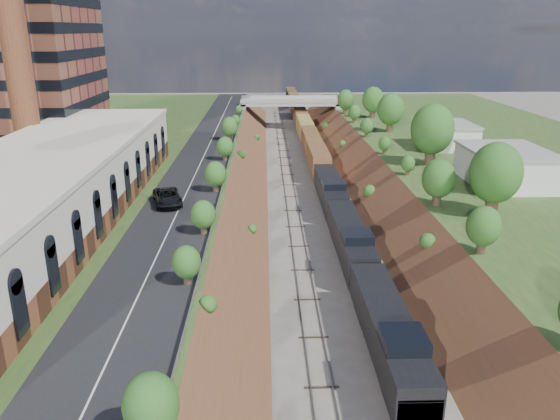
{
  "coord_description": "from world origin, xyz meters",
  "views": [
    {
      "loc": [
        -6.34,
        -12.77,
        23.26
      ],
      "look_at": [
        -4.85,
        39.1,
        6.0
      ],
      "focal_mm": 35.0,
      "sensor_mm": 36.0,
      "label": 1
    }
  ],
  "objects": [
    {
      "name": "platform_left",
      "position": [
        -33.0,
        60.0,
        2.5
      ],
      "size": [
        44.0,
        180.0,
        5.0
      ],
      "primitive_type": "cube",
      "color": "#2C4E20",
      "rests_on": "ground"
    },
    {
      "name": "platform_right",
      "position": [
        33.0,
        60.0,
        2.5
      ],
      "size": [
        44.0,
        180.0,
        5.0
      ],
      "primitive_type": "cube",
      "color": "#2C4E20",
      "rests_on": "ground"
    },
    {
      "name": "embankment_left",
      "position": [
        -11.0,
        60.0,
        0.0
      ],
      "size": [
        10.0,
        180.0,
        10.0
      ],
      "primitive_type": "cube",
      "rotation": [
        0.0,
        0.79,
        0.0
      ],
      "color": "brown",
      "rests_on": "ground"
    },
    {
      "name": "embankment_right",
      "position": [
        11.0,
        60.0,
        0.0
      ],
      "size": [
        10.0,
        180.0,
        10.0
      ],
      "primitive_type": "cube",
      "rotation": [
        0.0,
        0.79,
        0.0
      ],
      "color": "brown",
      "rests_on": "ground"
    },
    {
      "name": "rail_left_track",
      "position": [
        -2.6,
        60.0,
        0.09
      ],
      "size": [
        1.58,
        180.0,
        0.18
      ],
      "primitive_type": "cube",
      "color": "gray",
      "rests_on": "ground"
    },
    {
      "name": "rail_right_track",
      "position": [
        2.6,
        60.0,
        0.09
      ],
      "size": [
        1.58,
        180.0,
        0.18
      ],
      "primitive_type": "cube",
      "color": "gray",
      "rests_on": "ground"
    },
    {
      "name": "road",
      "position": [
        -15.5,
        60.0,
        5.05
      ],
      "size": [
        8.0,
        180.0,
        0.1
      ],
      "primitive_type": "cube",
      "color": "black",
      "rests_on": "platform_left"
    },
    {
      "name": "guardrail",
      "position": [
        -11.4,
        59.8,
        5.55
      ],
      "size": [
        0.1,
        171.0,
        0.7
      ],
      "color": "#99999E",
      "rests_on": "platform_left"
    },
    {
      "name": "commercial_building",
      "position": [
        -28.0,
        38.0,
        8.51
      ],
      "size": [
        14.3,
        62.3,
        7.0
      ],
      "color": "brown",
      "rests_on": "platform_left"
    },
    {
      "name": "smokestack",
      "position": [
        -36.0,
        56.0,
        25.0
      ],
      "size": [
        3.2,
        3.2,
        40.0
      ],
      "primitive_type": "cylinder",
      "color": "brown",
      "rests_on": "platform_left"
    },
    {
      "name": "overpass",
      "position": [
        0.0,
        122.0,
        4.92
      ],
      "size": [
        24.5,
        8.3,
        7.4
      ],
      "color": "gray",
      "rests_on": "ground"
    },
    {
      "name": "white_building_near",
      "position": [
        23.5,
        52.0,
        7.0
      ],
      "size": [
        9.0,
        12.0,
        4.0
      ],
      "primitive_type": "cube",
      "color": "silver",
      "rests_on": "platform_right"
    },
    {
      "name": "white_building_far",
      "position": [
        23.0,
        74.0,
        6.8
      ],
      "size": [
        8.0,
        10.0,
        3.6
      ],
      "primitive_type": "cube",
      "color": "silver",
      "rests_on": "platform_right"
    },
    {
      "name": "tree_right_large",
      "position": [
        17.0,
        40.0,
        9.38
      ],
      "size": [
        5.25,
        5.25,
        7.61
      ],
      "color": "#473323",
      "rests_on": "platform_right"
    },
    {
      "name": "tree_left_crest",
      "position": [
        -11.8,
        20.0,
        7.04
      ],
      "size": [
        2.45,
        2.45,
        3.55
      ],
      "color": "#473323",
      "rests_on": "platform_left"
    },
    {
      "name": "freight_train",
      "position": [
        2.6,
        99.08,
        2.55
      ],
      "size": [
        2.93,
        165.21,
        4.55
      ],
      "color": "black",
      "rests_on": "ground"
    },
    {
      "name": "suv",
      "position": [
        -16.95,
        44.13,
        5.93
      ],
      "size": [
        4.26,
        6.48,
        1.65
      ],
      "primitive_type": "imported",
      "rotation": [
        0.0,
        0.0,
        0.28
      ],
      "color": "black",
      "rests_on": "road"
    }
  ]
}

